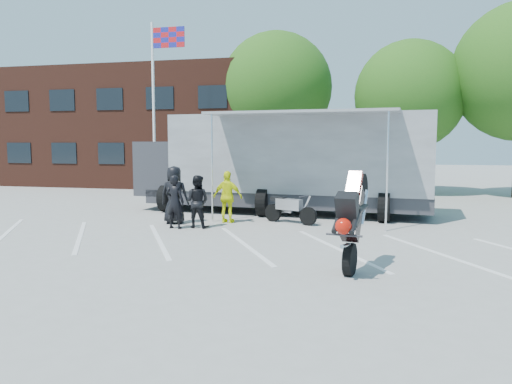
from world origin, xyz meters
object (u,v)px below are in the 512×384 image
at_px(spectator_leather_a, 174,195).
at_px(spectator_leather_b, 175,202).
at_px(tree_left, 276,88).
at_px(parked_motorcycle, 290,223).
at_px(stunt_bike_rider, 357,267).
at_px(spectator_leather_c, 197,202).
at_px(flagpole, 158,89).
at_px(tree_mid, 410,96).
at_px(transporter_truck, 286,213).
at_px(spectator_hivis, 228,197).

relative_size(spectator_leather_a, spectator_leather_b, 1.14).
relative_size(tree_left, parked_motorcycle, 4.37).
xyz_separation_m(stunt_bike_rider, spectator_leather_c, (-5.01, 3.81, 0.81)).
bearing_deg(flagpole, spectator_leather_a, -61.90).
distance_m(tree_mid, parked_motorcycle, 12.28).
distance_m(transporter_truck, spectator_leather_a, 4.59).
xyz_separation_m(tree_left, spectator_leather_b, (-0.48, -13.20, -4.74)).
xyz_separation_m(flagpole, tree_left, (4.24, 6.00, 0.51)).
height_order(flagpole, spectator_hivis, flagpole).
relative_size(parked_motorcycle, stunt_bike_rider, 0.89).
relative_size(tree_left, spectator_hivis, 5.08).
relative_size(transporter_truck, spectator_leather_b, 6.95).
height_order(flagpole, spectator_leather_b, flagpole).
distance_m(spectator_leather_a, spectator_leather_b, 0.94).
height_order(flagpole, spectator_leather_c, flagpole).
bearing_deg(transporter_truck, flagpole, 159.10).
relative_size(parked_motorcycle, spectator_leather_c, 1.22).
relative_size(spectator_leather_a, spectator_leather_c, 1.15).
distance_m(parked_motorcycle, spectator_leather_a, 3.87).
bearing_deg(spectator_leather_a, tree_mid, -128.67).
distance_m(stunt_bike_rider, spectator_leather_a, 7.47).
height_order(parked_motorcycle, stunt_bike_rider, stunt_bike_rider).
xyz_separation_m(tree_left, spectator_leather_c, (0.12, -12.89, -4.75)).
distance_m(flagpole, spectator_hivis, 8.72).
bearing_deg(spectator_hivis, spectator_leather_b, 54.16).
bearing_deg(spectator_leather_b, spectator_leather_a, -60.95).
relative_size(tree_mid, spectator_leather_c, 4.72).
bearing_deg(tree_mid, transporter_truck, -120.66).
xyz_separation_m(stunt_bike_rider, spectator_leather_b, (-5.62, 3.50, 0.82)).
xyz_separation_m(flagpole, spectator_leather_a, (3.38, -6.34, -4.12)).
height_order(transporter_truck, spectator_hivis, transporter_truck).
distance_m(tree_mid, spectator_leather_a, 14.37).
distance_m(flagpole, spectator_leather_c, 9.19).
bearing_deg(spectator_leather_c, tree_left, -86.49).
height_order(flagpole, spectator_leather_a, flagpole).
relative_size(tree_mid, spectator_hivis, 4.51).
distance_m(parked_motorcycle, stunt_bike_rider, 5.78).
bearing_deg(flagpole, spectator_leather_b, -62.42).
xyz_separation_m(parked_motorcycle, spectator_leather_b, (-3.27, -1.78, 0.82)).
bearing_deg(stunt_bike_rider, spectator_leather_c, 152.55).
distance_m(tree_mid, stunt_bike_rider, 16.57).
xyz_separation_m(spectator_leather_b, spectator_leather_c, (0.61, 0.31, -0.01)).
bearing_deg(flagpole, tree_left, 54.72).
xyz_separation_m(transporter_truck, spectator_leather_b, (-2.70, -4.13, 0.82)).
xyz_separation_m(tree_left, spectator_leather_a, (-0.86, -12.34, -4.63)).
xyz_separation_m(flagpole, spectator_leather_c, (4.37, -6.89, -4.24)).
bearing_deg(flagpole, spectator_leather_c, -57.64).
bearing_deg(tree_mid, spectator_leather_c, -120.05).
distance_m(stunt_bike_rider, spectator_leather_b, 6.67).
bearing_deg(spectator_leather_b, transporter_truck, -117.76).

